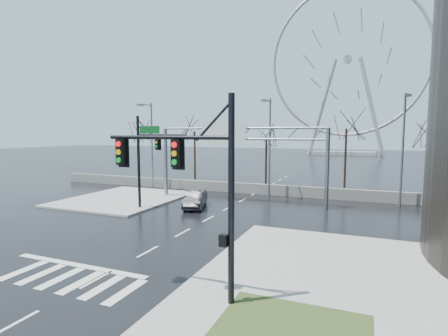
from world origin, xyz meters
The scene contains 18 objects.
ground centered at (0.00, 0.00, 0.00)m, with size 260.00×260.00×0.00m, color black.
sidewalk_right_ext centered at (10.00, 2.00, 0.07)m, with size 12.00×10.00×0.15m, color gray.
sidewalk_far centered at (-11.00, 12.00, 0.07)m, with size 10.00×12.00×0.15m, color gray.
grass_strip centered at (9.00, -5.00, 0.15)m, with size 5.00×4.00×0.02m, color #32411B.
barrier_wall centered at (0.00, 20.00, 0.55)m, with size 52.00×0.50×1.10m, color slate.
signal_mast_near centered at (5.14, -4.04, 4.87)m, with size 5.52×0.41×8.00m.
signal_mast_far centered at (-5.87, 8.96, 4.83)m, with size 4.72×0.41×8.00m.
sign_gantry centered at (-0.38, 14.96, 5.18)m, with size 16.36×0.40×7.60m.
streetlight_left centered at (-12.00, 18.16, 5.89)m, with size 0.50×2.55×10.00m.
streetlight_mid centered at (2.00, 18.16, 5.89)m, with size 0.50×2.55×10.00m.
streetlight_right centered at (14.00, 18.16, 5.89)m, with size 0.50×2.55×10.00m.
tree_far_left centered at (-18.00, 24.00, 5.57)m, with size 3.50×3.50×7.00m.
tree_left centered at (-9.00, 23.50, 5.98)m, with size 3.75×3.75×7.50m.
tree_center centered at (0.00, 24.50, 5.17)m, with size 3.25×3.25×6.50m.
tree_right centered at (9.00, 23.50, 6.22)m, with size 3.90×3.90×7.80m.
tree_far_right centered at (17.00, 24.00, 5.41)m, with size 3.40×3.40×6.80m.
ferris_wheel centered at (5.00, 95.00, 26.13)m, with size 45.00×6.00×50.91m.
car centered at (-2.78, 11.29, 0.74)m, with size 1.57×4.49×1.48m, color black.
Camera 1 is at (11.04, -15.82, 6.59)m, focal length 28.00 mm.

